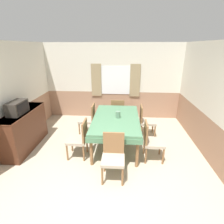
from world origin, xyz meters
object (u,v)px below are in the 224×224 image
(chair_left_far, at_px, (89,118))
(chair_right_far, at_px, (145,120))
(chair_left_near, at_px, (80,138))
(chair_head_window, at_px, (118,111))
(dining_table, at_px, (116,121))
(chair_right_near, at_px, (151,140))
(tv, at_px, (17,108))
(chair_head_near, at_px, (113,155))
(sideboard, at_px, (25,129))
(vase, at_px, (118,115))

(chair_left_far, bearing_deg, chair_right_far, -90.00)
(chair_left_near, relative_size, chair_left_far, 1.00)
(chair_right_far, bearing_deg, chair_head_window, -127.82)
(dining_table, height_order, chair_right_near, chair_right_near)
(tv, bearing_deg, dining_table, 10.09)
(chair_right_near, height_order, tv, tv)
(chair_head_window, height_order, chair_left_near, same)
(chair_head_near, height_order, tv, tv)
(chair_left_near, height_order, sideboard, sideboard)
(chair_head_window, height_order, chair_right_near, same)
(chair_right_near, bearing_deg, chair_head_window, -155.42)
(tv, bearing_deg, chair_head_near, -19.38)
(chair_head_near, bearing_deg, chair_left_near, -37.82)
(chair_head_near, relative_size, chair_left_near, 1.00)
(vase, bearing_deg, chair_left_near, -146.33)
(chair_right_near, bearing_deg, sideboard, -95.66)
(chair_left_near, relative_size, chair_right_near, 1.00)
(chair_right_near, relative_size, sideboard, 0.59)
(chair_head_near, distance_m, sideboard, 2.49)
(dining_table, bearing_deg, chair_head_window, 90.00)
(tv, bearing_deg, sideboard, 94.89)
(dining_table, distance_m, chair_right_near, 1.02)
(vase, bearing_deg, tv, -170.13)
(chair_head_near, bearing_deg, tv, -19.38)
(dining_table, xyz_separation_m, sideboard, (-2.30, -0.27, -0.18))
(chair_head_near, xyz_separation_m, chair_right_near, (0.82, 0.64, 0.00))
(chair_right_far, relative_size, vase, 5.40)
(chair_head_window, xyz_separation_m, chair_right_far, (0.82, -0.64, 0.00))
(chair_left_far, distance_m, sideboard, 1.71)
(dining_table, distance_m, vase, 0.19)
(chair_head_window, xyz_separation_m, vase, (0.05, -1.21, 0.37))
(chair_left_far, xyz_separation_m, tv, (-1.47, -0.99, 0.64))
(chair_head_near, bearing_deg, chair_left_far, -65.42)
(chair_right_far, distance_m, vase, 1.03)
(dining_table, relative_size, chair_left_near, 2.15)
(chair_left_far, bearing_deg, chair_left_near, -180.00)
(chair_right_near, height_order, chair_left_far, same)
(chair_left_near, bearing_deg, chair_right_near, -90.00)
(chair_head_near, bearing_deg, chair_head_window, -90.00)
(chair_right_far, xyz_separation_m, chair_left_far, (-1.64, 0.00, 0.00))
(chair_left_far, bearing_deg, chair_right_near, -125.18)
(chair_left_near, height_order, chair_right_near, same)
(dining_table, height_order, vase, vase)
(dining_table, distance_m, chair_head_near, 1.23)
(chair_left_far, bearing_deg, chair_head_window, -52.18)
(chair_left_near, bearing_deg, vase, -56.33)
(sideboard, bearing_deg, dining_table, 6.63)
(dining_table, xyz_separation_m, chair_head_near, (0.00, -1.21, -0.18))
(chair_left_near, bearing_deg, chair_head_window, -24.58)
(chair_head_near, distance_m, tv, 2.51)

